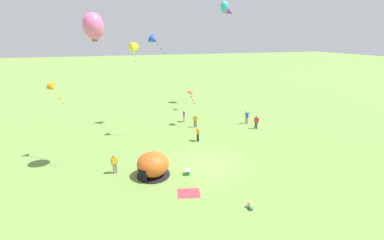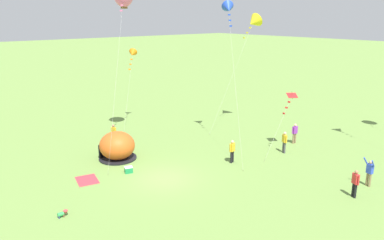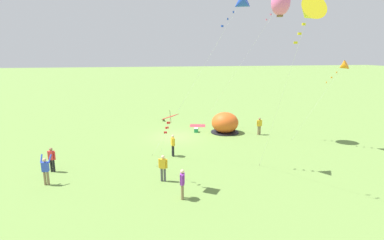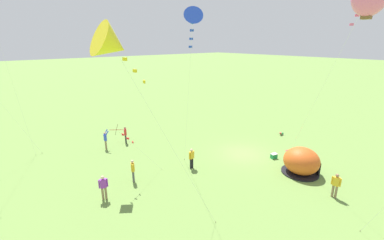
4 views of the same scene
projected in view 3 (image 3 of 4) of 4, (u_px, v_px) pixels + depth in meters
The scene contains 16 objects.
ground_plane at pixel (175, 137), 28.88m from camera, with size 300.00×300.00×0.00m, color olive.
popup_tent at pixel (225, 123), 30.15m from camera, with size 2.81×2.81×2.10m.
picnic_blanket at pixel (198, 126), 33.28m from camera, with size 1.70×1.30×0.01m, color #CC333D.
cooler_box at pixel (196, 130), 30.50m from camera, with size 0.51×0.62×0.44m.
toddler_crawling at pixel (164, 120), 35.48m from camera, with size 0.27×0.55×0.32m.
person_flying_kite at pixel (46, 169), 18.15m from camera, with size 0.69×0.56×1.89m.
person_far_back at pixel (52, 158), 20.16m from camera, with size 0.54×0.38×1.72m.
person_center_field at pixel (173, 144), 23.27m from camera, with size 0.29×0.58×1.72m.
person_with_toddler at pixel (163, 167), 18.67m from camera, with size 0.55×0.37×1.72m.
person_near_tent at pixel (259, 125), 29.39m from camera, with size 0.58×0.30×1.72m.
person_watching_sky at pixel (182, 183), 16.41m from camera, with size 0.32×0.58×1.72m.
kite_blue at pixel (240, 4), 18.70m from camera, with size 6.33×4.51×11.55m.
kite_red at pixel (169, 120), 17.18m from camera, with size 1.11×4.26×4.75m.
kite_orange at pixel (343, 66), 24.20m from camera, with size 3.06×3.37×7.35m.
kite_yellow at pixel (309, 12), 14.43m from camera, with size 1.35×5.91×10.61m.
kite_pink at pixel (281, 3), 25.28m from camera, with size 6.69×6.08×13.09m.
Camera 3 is at (3.61, 27.63, 7.92)m, focal length 28.00 mm.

